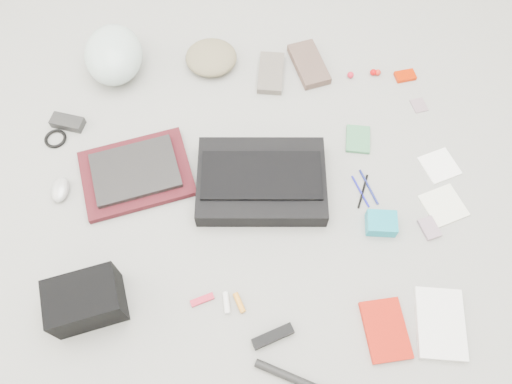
{
  "coord_description": "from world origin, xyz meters",
  "views": [
    {
      "loc": [
        0.01,
        -0.79,
        1.63
      ],
      "look_at": [
        0.0,
        0.0,
        0.05
      ],
      "focal_mm": 35.0,
      "sensor_mm": 36.0,
      "label": 1
    }
  ],
  "objects_px": {
    "camera_bag": "(86,301)",
    "accordion_wallet": "(381,223)",
    "messenger_bag": "(261,181)",
    "book_red": "(385,330)",
    "laptop": "(135,171)",
    "bike_helmet": "(114,55)"
  },
  "relations": [
    {
      "from": "camera_bag",
      "to": "accordion_wallet",
      "type": "bearing_deg",
      "value": -0.34
    },
    {
      "from": "messenger_bag",
      "to": "book_red",
      "type": "relative_size",
      "value": 2.36
    },
    {
      "from": "laptop",
      "to": "messenger_bag",
      "type": "bearing_deg",
      "value": -22.53
    },
    {
      "from": "messenger_bag",
      "to": "camera_bag",
      "type": "relative_size",
      "value": 2.05
    },
    {
      "from": "book_red",
      "to": "accordion_wallet",
      "type": "distance_m",
      "value": 0.36
    },
    {
      "from": "camera_bag",
      "to": "accordion_wallet",
      "type": "relative_size",
      "value": 2.18
    },
    {
      "from": "messenger_bag",
      "to": "book_red",
      "type": "bearing_deg",
      "value": -52.96
    },
    {
      "from": "messenger_bag",
      "to": "camera_bag",
      "type": "height_order",
      "value": "camera_bag"
    },
    {
      "from": "laptop",
      "to": "bike_helmet",
      "type": "height_order",
      "value": "bike_helmet"
    },
    {
      "from": "camera_bag",
      "to": "book_red",
      "type": "height_order",
      "value": "camera_bag"
    },
    {
      "from": "bike_helmet",
      "to": "accordion_wallet",
      "type": "relative_size",
      "value": 2.79
    },
    {
      "from": "laptop",
      "to": "bike_helmet",
      "type": "bearing_deg",
      "value": 87.49
    },
    {
      "from": "laptop",
      "to": "accordion_wallet",
      "type": "xyz_separation_m",
      "value": [
        0.88,
        -0.19,
        -0.01
      ]
    },
    {
      "from": "bike_helmet",
      "to": "camera_bag",
      "type": "bearing_deg",
      "value": -94.04
    },
    {
      "from": "laptop",
      "to": "accordion_wallet",
      "type": "height_order",
      "value": "accordion_wallet"
    },
    {
      "from": "laptop",
      "to": "camera_bag",
      "type": "bearing_deg",
      "value": -118.0
    },
    {
      "from": "book_red",
      "to": "bike_helmet",
      "type": "bearing_deg",
      "value": 124.58
    },
    {
      "from": "camera_bag",
      "to": "book_red",
      "type": "relative_size",
      "value": 1.15
    },
    {
      "from": "laptop",
      "to": "book_red",
      "type": "height_order",
      "value": "laptop"
    },
    {
      "from": "messenger_bag",
      "to": "book_red",
      "type": "distance_m",
      "value": 0.66
    },
    {
      "from": "book_red",
      "to": "accordion_wallet",
      "type": "relative_size",
      "value": 1.89
    },
    {
      "from": "accordion_wallet",
      "to": "bike_helmet",
      "type": "bearing_deg",
      "value": 148.22
    }
  ]
}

